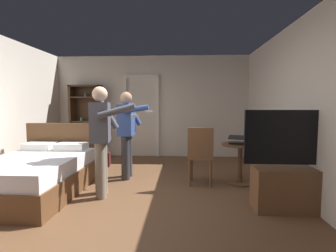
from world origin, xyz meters
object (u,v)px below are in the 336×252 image
(tv_flatscreen, at_px, (290,179))
(wooden_chair, at_px, (201,154))
(bottle_on_table, at_px, (250,137))
(person_striped_shirt, at_px, (127,129))
(suitcase_dark, at_px, (96,159))
(bookshelf, at_px, (87,119))
(side_table, at_px, (240,157))
(person_blue_shirt, at_px, (102,134))
(suitcase_small, at_px, (93,158))
(laptop, at_px, (239,141))
(bed, at_px, (37,174))

(tv_flatscreen, xyz_separation_m, wooden_chair, (-1.08, 0.94, 0.14))
(tv_flatscreen, relative_size, bottle_on_table, 4.58)
(person_striped_shirt, xyz_separation_m, suitcase_dark, (-0.90, 0.86, -0.76))
(bookshelf, height_order, person_striped_shirt, bookshelf)
(tv_flatscreen, distance_m, suitcase_dark, 3.97)
(wooden_chair, bearing_deg, side_table, 9.81)
(person_blue_shirt, bearing_deg, wooden_chair, 20.49)
(bookshelf, bearing_deg, person_blue_shirt, -65.36)
(side_table, height_order, suitcase_small, side_table)
(bookshelf, distance_m, person_blue_shirt, 3.09)
(wooden_chair, bearing_deg, bottle_on_table, 2.65)
(bookshelf, relative_size, person_striped_shirt, 1.16)
(tv_flatscreen, bearing_deg, person_striped_shirt, 151.14)
(bookshelf, bearing_deg, suitcase_dark, -60.95)
(suitcase_dark, bearing_deg, laptop, -30.66)
(bookshelf, height_order, suitcase_small, bookshelf)
(bookshelf, relative_size, person_blue_shirt, 1.14)
(laptop, bearing_deg, tv_flatscreen, -66.92)
(bed, relative_size, tv_flatscreen, 1.51)
(suitcase_dark, distance_m, suitcase_small, 0.18)
(person_striped_shirt, bearing_deg, wooden_chair, -15.92)
(bottle_on_table, height_order, person_blue_shirt, person_blue_shirt)
(bottle_on_table, relative_size, suitcase_dark, 0.46)
(bookshelf, distance_m, suitcase_small, 1.51)
(tv_flatscreen, bearing_deg, bed, 173.02)
(bed, distance_m, tv_flatscreen, 3.65)
(bed, height_order, suitcase_small, bed)
(person_blue_shirt, bearing_deg, person_striped_shirt, 79.40)
(laptop, height_order, suitcase_dark, laptop)
(bookshelf, xyz_separation_m, side_table, (3.47, -2.13, -0.52))
(bookshelf, relative_size, suitcase_dark, 2.98)
(person_blue_shirt, bearing_deg, bookshelf, 114.64)
(side_table, height_order, wooden_chair, wooden_chair)
(laptop, relative_size, suitcase_small, 0.71)
(person_blue_shirt, xyz_separation_m, suitcase_small, (-0.73, 1.63, -0.71))
(laptop, height_order, person_blue_shirt, person_blue_shirt)
(tv_flatscreen, distance_m, wooden_chair, 1.44)
(bookshelf, distance_m, tv_flatscreen, 5.04)
(suitcase_small, bearing_deg, side_table, -11.21)
(laptop, bearing_deg, bottle_on_table, -11.96)
(laptop, distance_m, person_striped_shirt, 1.99)
(person_striped_shirt, bearing_deg, suitcase_dark, 136.35)
(bed, relative_size, bottle_on_table, 6.90)
(bed, relative_size, person_striped_shirt, 1.23)
(tv_flatscreen, xyz_separation_m, bottle_on_table, (-0.25, 0.98, 0.41))
(suitcase_small, bearing_deg, person_blue_shirt, -58.89)
(person_striped_shirt, bearing_deg, laptop, -8.70)
(person_striped_shirt, bearing_deg, side_table, -7.36)
(bookshelf, bearing_deg, side_table, -31.52)
(bookshelf, height_order, tv_flatscreen, bookshelf)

